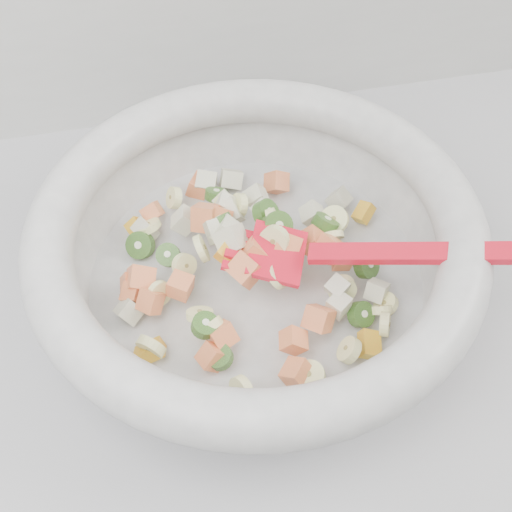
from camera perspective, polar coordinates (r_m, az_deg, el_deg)
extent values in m
cube|color=#A09FA4|center=(1.03, -2.10, -18.02)|extent=(2.00, 0.60, 0.90)
cylinder|color=silver|center=(0.63, 0.00, -2.27)|extent=(0.33, 0.33, 0.02)
torus|color=silver|center=(0.57, 0.00, 2.46)|extent=(0.41, 0.41, 0.05)
cylinder|color=beige|center=(0.62, 6.68, 1.73)|extent=(0.03, 0.02, 0.03)
cylinder|color=beige|center=(0.55, 4.77, -10.58)|extent=(0.04, 0.04, 0.02)
cylinder|color=beige|center=(0.64, 6.98, 3.23)|extent=(0.04, 0.04, 0.02)
cylinder|color=beige|center=(0.59, -8.56, -3.31)|extent=(0.03, 0.03, 0.03)
cylinder|color=beige|center=(0.56, -9.32, -7.96)|extent=(0.03, 0.03, 0.03)
cylinder|color=beige|center=(0.60, 1.60, 3.00)|extent=(0.02, 0.03, 0.03)
cylinder|color=beige|center=(0.67, -7.31, 5.15)|extent=(0.02, 0.03, 0.03)
cylinder|color=beige|center=(0.60, 11.47, -4.23)|extent=(0.02, 0.03, 0.02)
cylinder|color=beige|center=(0.64, -1.49, 4.56)|extent=(0.02, 0.03, 0.03)
cylinder|color=beige|center=(0.58, 11.38, -5.96)|extent=(0.02, 0.03, 0.03)
cylinder|color=beige|center=(0.58, 1.66, 1.42)|extent=(0.03, 0.03, 0.03)
cylinder|color=beige|center=(0.65, -2.74, 4.62)|extent=(0.03, 0.02, 0.02)
cylinder|color=beige|center=(0.56, -4.02, -6.23)|extent=(0.03, 0.02, 0.03)
cylinder|color=beige|center=(0.59, 7.63, -2.91)|extent=(0.03, 0.02, 0.03)
cylinder|color=beige|center=(0.57, 1.89, -1.83)|extent=(0.02, 0.03, 0.02)
cylinder|color=beige|center=(0.54, -1.28, -11.94)|extent=(0.02, 0.03, 0.03)
cylinder|color=beige|center=(0.64, -9.47, 2.61)|extent=(0.03, 0.03, 0.02)
cylinder|color=beige|center=(0.56, 8.27, -8.27)|extent=(0.03, 0.03, 0.03)
cylinder|color=beige|center=(0.57, -5.01, -5.20)|extent=(0.03, 0.03, 0.02)
cylinder|color=beige|center=(0.59, 11.09, -4.70)|extent=(0.03, 0.03, 0.03)
cylinder|color=beige|center=(0.59, -4.87, 0.67)|extent=(0.02, 0.03, 0.03)
cylinder|color=beige|center=(0.60, -6.38, -0.82)|extent=(0.03, 0.03, 0.03)
cube|color=#FF9950|center=(0.57, -0.98, -1.27)|extent=(0.04, 0.04, 0.03)
cube|color=#FF9950|center=(0.55, 3.70, -10.43)|extent=(0.03, 0.03, 0.03)
cube|color=#FF9950|center=(0.61, -10.90, -2.55)|extent=(0.03, 0.02, 0.03)
cube|color=#FF9950|center=(0.58, -0.04, 0.29)|extent=(0.03, 0.03, 0.03)
cube|color=#FF9950|center=(0.56, 5.60, -5.57)|extent=(0.04, 0.04, 0.03)
cube|color=#FF9950|center=(0.60, -10.24, -2.09)|extent=(0.03, 0.03, 0.04)
cube|color=#FF9950|center=(0.60, 7.62, -0.27)|extent=(0.02, 0.02, 0.02)
cube|color=#FF9950|center=(0.62, -4.51, 3.40)|extent=(0.03, 0.04, 0.04)
cube|color=#FF9950|center=(0.66, -9.21, 3.89)|extent=(0.03, 0.03, 0.03)
cube|color=#FF9950|center=(0.55, 3.36, -7.52)|extent=(0.03, 0.02, 0.03)
cube|color=#FF9950|center=(0.58, 2.68, 0.87)|extent=(0.03, 0.04, 0.03)
cube|color=#FF9950|center=(0.63, -3.33, 3.38)|extent=(0.03, 0.03, 0.03)
cube|color=#FF9950|center=(0.55, -3.93, -8.92)|extent=(0.03, 0.03, 0.03)
cube|color=#FF9950|center=(0.60, -10.84, -3.29)|extent=(0.03, 0.03, 0.03)
cube|color=#FF9950|center=(0.60, 6.63, 0.56)|extent=(0.04, 0.04, 0.03)
cube|color=#FF9950|center=(0.58, -9.37, -4.00)|extent=(0.03, 0.03, 0.03)
cube|color=#FF9950|center=(0.58, -6.75, -2.65)|extent=(0.03, 0.03, 0.02)
cube|color=#FF9950|center=(0.56, -3.00, -7.08)|extent=(0.03, 0.03, 0.03)
cube|color=#FF9950|center=(0.68, 1.84, 6.54)|extent=(0.03, 0.03, 0.04)
cube|color=#FF9950|center=(0.61, 4.96, 1.30)|extent=(0.03, 0.02, 0.03)
cube|color=#FF9950|center=(0.69, -5.02, 6.14)|extent=(0.03, 0.03, 0.03)
cylinder|color=#5DAE3A|center=(0.61, 9.80, -0.73)|extent=(0.03, 0.04, 0.03)
cylinder|color=#5DAE3A|center=(0.67, -3.58, 5.44)|extent=(0.03, 0.03, 0.02)
cylinder|color=#5DAE3A|center=(0.61, 0.92, 3.79)|extent=(0.03, 0.04, 0.04)
cylinder|color=#5DAE3A|center=(0.58, 9.31, -5.15)|extent=(0.03, 0.03, 0.02)
cylinder|color=#5DAE3A|center=(0.59, 1.90, 2.70)|extent=(0.04, 0.04, 0.03)
cylinder|color=#5DAE3A|center=(0.63, 6.18, 2.90)|extent=(0.04, 0.03, 0.03)
cylinder|color=#5DAE3A|center=(0.55, -3.29, -8.92)|extent=(0.03, 0.03, 0.02)
cylinder|color=#5DAE3A|center=(0.64, -10.24, 0.95)|extent=(0.04, 0.03, 0.03)
cylinder|color=#5DAE3A|center=(0.56, -4.58, -6.15)|extent=(0.03, 0.03, 0.02)
cylinder|color=#5DAE3A|center=(0.61, -7.81, 0.08)|extent=(0.03, 0.03, 0.02)
cylinder|color=#5DAE3A|center=(0.61, -3.14, 3.04)|extent=(0.03, 0.03, 0.03)
cube|color=#E8E8C5|center=(0.64, 5.02, 3.71)|extent=(0.03, 0.02, 0.03)
cube|color=#E8E8C5|center=(0.64, -6.36, 3.16)|extent=(0.03, 0.02, 0.03)
cube|color=#E8E8C5|center=(0.64, -2.43, 3.85)|extent=(0.03, 0.03, 0.04)
cube|color=#E8E8C5|center=(0.65, -9.81, 2.23)|extent=(0.03, 0.03, 0.03)
cube|color=#E8E8C5|center=(0.61, -3.35, 2.29)|extent=(0.03, 0.03, 0.03)
cube|color=#E8E8C5|center=(0.69, -4.45, 6.54)|extent=(0.03, 0.03, 0.03)
cube|color=#E8E8C5|center=(0.66, 0.01, 5.30)|extent=(0.03, 0.02, 0.03)
cube|color=#E8E8C5|center=(0.63, 0.65, 4.15)|extent=(0.03, 0.03, 0.03)
cube|color=#E8E8C5|center=(0.59, -2.19, 1.43)|extent=(0.04, 0.03, 0.04)
cube|color=#E8E8C5|center=(0.59, -11.23, -4.83)|extent=(0.03, 0.03, 0.03)
cube|color=#E8E8C5|center=(0.57, 7.37, -4.33)|extent=(0.02, 0.02, 0.02)
cube|color=#E8E8C5|center=(0.67, 7.39, 5.01)|extent=(0.03, 0.03, 0.03)
cube|color=#E8E8C5|center=(0.69, -2.21, 6.88)|extent=(0.03, 0.03, 0.03)
cube|color=#E8E8C5|center=(0.64, -2.77, 4.41)|extent=(0.03, 0.03, 0.03)
cube|color=#E8E8C5|center=(0.65, -2.61, 4.62)|extent=(0.03, 0.03, 0.03)
cube|color=#E8E8C5|center=(0.58, 7.24, -2.76)|extent=(0.03, 0.03, 0.02)
cube|color=#E8E8C5|center=(0.60, -2.63, 2.16)|extent=(0.03, 0.03, 0.03)
cube|color=#E8E8C5|center=(0.60, 10.70, -3.06)|extent=(0.03, 0.03, 0.02)
cube|color=gold|center=(0.58, 10.06, -7.75)|extent=(0.03, 0.03, 0.02)
cube|color=gold|center=(0.58, -2.40, 0.51)|extent=(0.03, 0.03, 0.02)
cube|color=gold|center=(0.66, 9.54, 3.83)|extent=(0.03, 0.03, 0.02)
cube|color=gold|center=(0.65, -10.44, 2.21)|extent=(0.03, 0.03, 0.03)
cube|color=gold|center=(0.57, -9.42, -8.40)|extent=(0.03, 0.02, 0.03)
cube|color=red|center=(0.57, 1.86, 0.24)|extent=(0.07, 0.07, 0.02)
cube|color=red|center=(0.59, -1.15, 1.97)|extent=(0.03, 0.02, 0.01)
cube|color=red|center=(0.58, -1.38, 0.98)|extent=(0.03, 0.02, 0.01)
cube|color=red|center=(0.57, -1.61, -0.03)|extent=(0.03, 0.02, 0.01)
cube|color=red|center=(0.56, -1.85, -1.07)|extent=(0.03, 0.02, 0.01)
cube|color=red|center=(0.56, 13.81, 0.24)|extent=(0.17, 0.08, 0.04)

